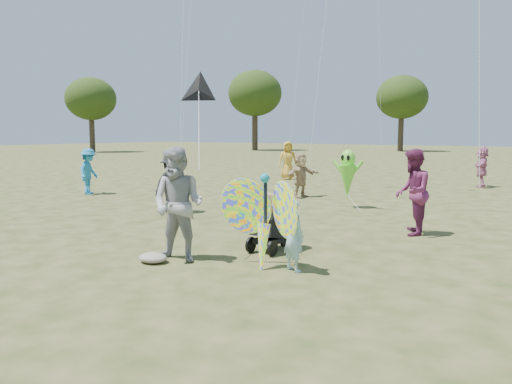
# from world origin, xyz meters

# --- Properties ---
(ground) EXTENTS (160.00, 160.00, 0.00)m
(ground) POSITION_xyz_m (0.00, 0.00, 0.00)
(ground) COLOR #51592B
(ground) RESTS_ON ground
(child_girl) EXTENTS (0.50, 0.41, 1.17)m
(child_girl) POSITION_xyz_m (1.20, 0.52, 0.59)
(child_girl) COLOR #93C5D1
(child_girl) RESTS_ON ground
(adult_man) EXTENTS (1.11, 0.95, 1.99)m
(adult_man) POSITION_xyz_m (-0.77, -0.05, 0.99)
(adult_man) COLOR #9C9CA1
(adult_man) RESTS_ON ground
(grey_bag) EXTENTS (0.53, 0.43, 0.17)m
(grey_bag) POSITION_xyz_m (-1.07, -0.39, 0.08)
(grey_bag) COLOR gray
(grey_bag) RESTS_ON ground
(crowd_b) EXTENTS (0.81, 1.15, 1.62)m
(crowd_b) POSITION_xyz_m (-4.59, 3.74, 0.81)
(crowd_b) COLOR black
(crowd_b) RESTS_ON ground
(crowd_d) EXTENTS (0.84, 1.49, 1.53)m
(crowd_d) POSITION_xyz_m (-3.24, 8.72, 0.76)
(crowd_d) COLOR tan
(crowd_d) RESTS_ON ground
(crowd_e) EXTENTS (0.94, 1.08, 1.89)m
(crowd_e) POSITION_xyz_m (1.89, 4.50, 0.94)
(crowd_e) COLOR #6A234D
(crowd_e) RESTS_ON ground
(crowd_g) EXTENTS (1.05, 1.00, 1.81)m
(crowd_g) POSITION_xyz_m (-6.96, 14.11, 0.91)
(crowd_g) COLOR gold
(crowd_g) RESTS_ON ground
(crowd_i) EXTENTS (1.03, 1.23, 1.66)m
(crowd_i) POSITION_xyz_m (-9.99, 5.12, 0.83)
(crowd_i) COLOR teal
(crowd_i) RESTS_ON ground
(crowd_j) EXTENTS (0.77, 1.61, 1.67)m
(crowd_j) POSITION_xyz_m (1.31, 15.68, 0.83)
(crowd_j) COLOR #C47099
(crowd_j) RESTS_ON ground
(jogging_stroller) EXTENTS (0.54, 1.06, 1.09)m
(jogging_stroller) POSITION_xyz_m (0.16, 1.54, 0.61)
(jogging_stroller) COLOR black
(jogging_stroller) RESTS_ON ground
(butterfly_kite) EXTENTS (1.74, 0.75, 1.77)m
(butterfly_kite) POSITION_xyz_m (0.69, 0.44, 0.80)
(butterfly_kite) COLOR red
(butterfly_kite) RESTS_ON ground
(delta_kite_rig) EXTENTS (1.58, 1.65, 1.88)m
(delta_kite_rig) POSITION_xyz_m (-1.49, 1.36, 3.06)
(delta_kite_rig) COLOR black
(delta_kite_rig) RESTS_ON ground
(alien_kite) EXTENTS (1.12, 0.69, 1.74)m
(alien_kite) POSITION_xyz_m (-0.89, 7.33, 0.97)
(alien_kite) COLOR #6CE535
(alien_kite) RESTS_ON ground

